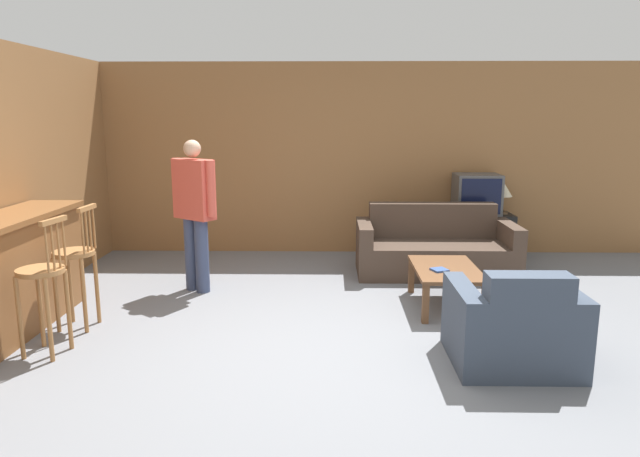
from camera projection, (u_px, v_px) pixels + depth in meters
name	position (u px, v px, depth m)	size (l,w,h in m)	color
ground_plane	(333.00, 350.00, 4.69)	(24.00, 24.00, 0.00)	slate
wall_back	(333.00, 159.00, 7.85)	(9.40, 0.08, 2.60)	olive
wall_left	(17.00, 176.00, 5.71)	(0.08, 8.49, 2.60)	olive
bar_chair_near	(43.00, 283.00, 4.50)	(0.41, 0.41, 1.12)	#996638
bar_chair_mid	(76.00, 264.00, 5.08)	(0.38, 0.38, 1.12)	#996638
couch_far	(435.00, 249.00, 6.95)	(1.89, 0.88, 0.82)	#423328
armchair_near	(513.00, 328.00, 4.37)	(0.92, 0.84, 0.80)	#384251
coffee_table	(446.00, 273.00, 5.68)	(0.63, 1.02, 0.41)	brown
tv_unit	(474.00, 235.00, 7.71)	(0.98, 0.47, 0.60)	black
tv	(477.00, 194.00, 7.60)	(0.58, 0.48, 0.53)	#4C4C4C
book_on_table	(440.00, 270.00, 5.55)	(0.19, 0.19, 0.02)	navy
table_lamp	(503.00, 191.00, 7.58)	(0.24, 0.24, 0.43)	brown
person_by_window	(195.00, 208.00, 6.11)	(0.52, 0.43, 1.64)	#384260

